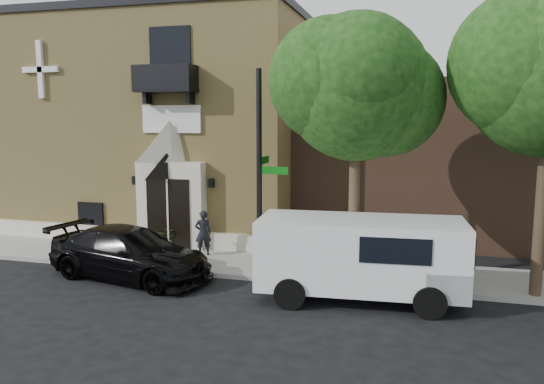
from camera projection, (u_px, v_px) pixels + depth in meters
The scene contains 12 objects.
ground at pixel (163, 273), 17.02m from camera, with size 120.00×120.00×0.00m, color black.
sidewalk at pixel (210, 261), 18.18m from camera, with size 42.00×3.00×0.15m, color gray.
church at pixel (181, 124), 24.73m from camera, with size 12.20×11.01×9.30m.
neighbour_building at pixel (523, 160), 22.01m from camera, with size 18.00×8.00×6.40m, color brown.
street_tree_left at pixel (357, 86), 14.94m from camera, with size 4.97×4.38×7.77m.
black_sedan at pixel (130, 253), 16.45m from camera, with size 2.21×5.44×1.58m, color black.
cargo_van at pixel (368, 256), 14.36m from camera, with size 5.70×2.68×2.26m.
street_sign at pixel (260, 173), 16.13m from camera, with size 1.00×1.00×6.27m.
fire_hydrant at pixel (317, 265), 16.18m from camera, with size 0.41×0.33×0.72m.
dumpster at pixel (378, 261), 15.91m from camera, with size 1.90×1.44×1.10m.
planter at pixel (168, 238), 19.62m from camera, with size 0.71×0.62×0.79m, color #496C32.
pedestrian_near at pixel (203, 233), 18.58m from camera, with size 0.58×0.38×1.60m, color black.
Camera 1 is at (7.73, -14.96, 5.02)m, focal length 35.00 mm.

